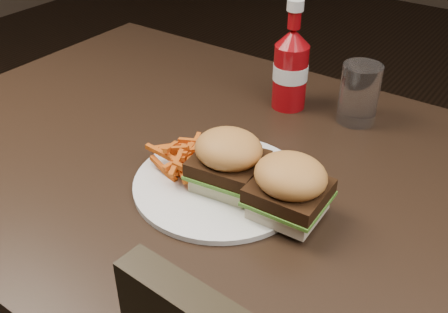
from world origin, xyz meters
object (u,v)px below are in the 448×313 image
Objects in this scene: plate at (220,184)px; tumbler at (359,94)px; dining_table at (224,171)px; ketchup_bottle at (290,78)px.

plate is 0.33m from tumbler.
dining_table is 9.17× the size of ketchup_bottle.
dining_table is 10.63× the size of tumbler.
plate is 0.30m from ketchup_bottle.
tumbler is (0.09, 0.31, 0.05)m from plate.
dining_table is at bearing -87.81° from ketchup_bottle.
dining_table is 0.24m from ketchup_bottle.
plate is at bearing -59.20° from dining_table.
ketchup_bottle reaches higher than plate.
ketchup_bottle is at bearing -170.18° from tumbler.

